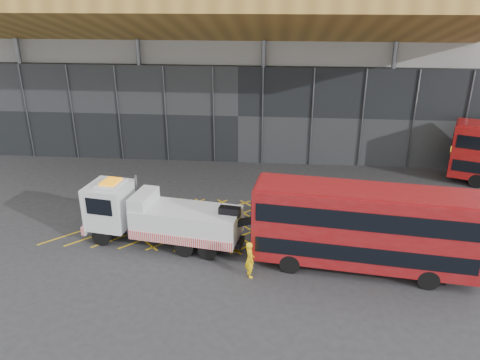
{
  "coord_description": "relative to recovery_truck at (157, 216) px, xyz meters",
  "views": [
    {
      "loc": [
        5.36,
        -25.92,
        13.73
      ],
      "look_at": [
        3.0,
        1.5,
        2.4
      ],
      "focal_mm": 35.0,
      "sensor_mm": 36.0,
      "label": 1
    }
  ],
  "objects": [
    {
      "name": "construction_building",
      "position": [
        3.31,
        21.01,
        7.27
      ],
      "size": [
        55.0,
        23.97,
        18.0
      ],
      "color": "gray",
      "rests_on": "ground_plane"
    },
    {
      "name": "bus_towed",
      "position": [
        11.2,
        -1.77,
        0.83
      ],
      "size": [
        11.43,
        3.98,
        4.55
      ],
      "rotation": [
        0.0,
        0.0,
        -0.13
      ],
      "color": "maroon",
      "rests_on": "ground_plane"
    },
    {
      "name": "ground_plane",
      "position": [
        1.39,
        2.61,
        -1.7
      ],
      "size": [
        120.0,
        120.0,
        0.0
      ],
      "primitive_type": "plane",
      "color": "#2B2B2E"
    },
    {
      "name": "worker",
      "position": [
        5.5,
        -2.96,
        -0.72
      ],
      "size": [
        0.7,
        0.84,
        1.96
      ],
      "primitive_type": "imported",
      "rotation": [
        0.0,
        0.0,
        1.94
      ],
      "color": "yellow",
      "rests_on": "ground_plane"
    },
    {
      "name": "road_markings",
      "position": [
        6.99,
        2.61,
        -1.7
      ],
      "size": [
        27.96,
        7.16,
        0.01
      ],
      "color": "gold",
      "rests_on": "ground_plane"
    },
    {
      "name": "recovery_truck",
      "position": [
        0.0,
        0.0,
        0.0
      ],
      "size": [
        10.63,
        3.91,
        3.68
      ],
      "rotation": [
        0.0,
        0.0,
        -0.16
      ],
      "color": "black",
      "rests_on": "ground_plane"
    }
  ]
}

